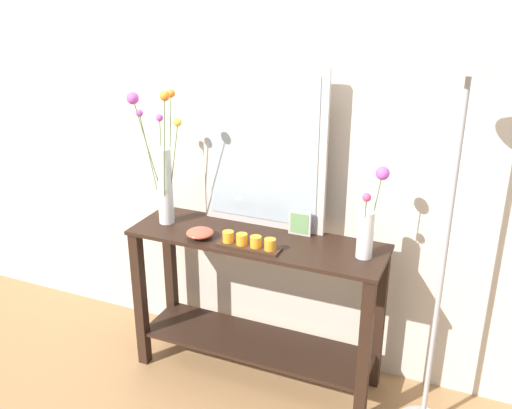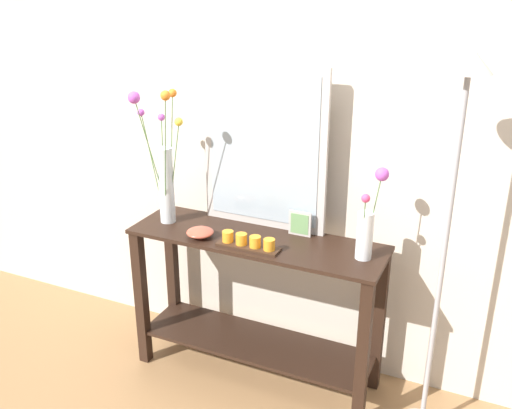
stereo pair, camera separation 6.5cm
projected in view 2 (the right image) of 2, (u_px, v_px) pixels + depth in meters
ground_plane at (256, 373)px, 3.21m from camera, size 7.00×6.00×0.02m
wall_back at (282, 122)px, 2.98m from camera, size 6.40×0.08×2.70m
console_table at (256, 295)px, 3.02m from camera, size 1.32×0.40×0.83m
mirror_leaning at (264, 149)px, 2.90m from camera, size 0.67×0.03×0.84m
tall_vase_left at (164, 171)px, 2.99m from camera, size 0.25×0.25×0.73m
vase_right at (367, 226)px, 2.63m from camera, size 0.12×0.14×0.44m
candle_tray at (248, 242)px, 2.79m from camera, size 0.32×0.09×0.07m
picture_frame_small at (300, 224)px, 2.91m from camera, size 0.12×0.01×0.13m
decorative_bowl at (200, 232)px, 2.90m from camera, size 0.14×0.14×0.05m
floor_lamp at (452, 194)px, 2.35m from camera, size 0.24×0.24×1.81m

